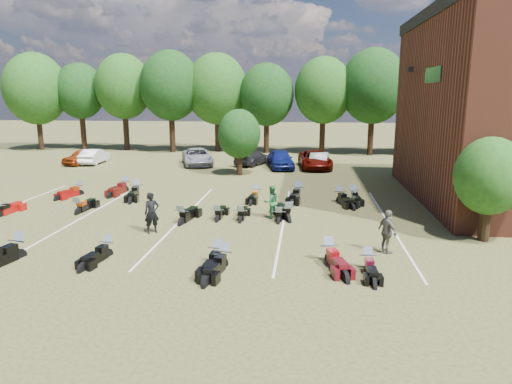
# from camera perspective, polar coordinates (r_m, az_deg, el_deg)

# --- Properties ---
(ground) EXTENTS (160.00, 160.00, 0.00)m
(ground) POSITION_cam_1_polar(r_m,az_deg,el_deg) (19.50, -2.89, -5.90)
(ground) COLOR brown
(ground) RESTS_ON ground
(car_0) EXTENTS (2.67, 4.18, 1.32)m
(car_0) POSITION_cam_1_polar(r_m,az_deg,el_deg) (42.55, -20.83, 4.16)
(car_0) COLOR maroon
(car_0) RESTS_ON ground
(car_1) EXTENTS (1.52, 3.99, 1.30)m
(car_1) POSITION_cam_1_polar(r_m,az_deg,el_deg) (42.52, -19.54, 4.23)
(car_1) COLOR silver
(car_1) RESTS_ON ground
(car_2) EXTENTS (3.89, 5.63, 1.43)m
(car_2) POSITION_cam_1_polar(r_m,az_deg,el_deg) (39.62, -7.35, 4.39)
(car_2) COLOR #9C9EA5
(car_2) RESTS_ON ground
(car_3) EXTENTS (3.25, 4.74, 1.28)m
(car_3) POSITION_cam_1_polar(r_m,az_deg,el_deg) (39.43, -0.45, 4.34)
(car_3) COLOR black
(car_3) RESTS_ON ground
(car_4) EXTENTS (2.74, 4.82, 1.55)m
(car_4) POSITION_cam_1_polar(r_m,az_deg,el_deg) (37.55, 3.06, 4.13)
(car_4) COLOR #0C1354
(car_4) RESTS_ON ground
(car_5) EXTENTS (1.82, 4.18, 1.34)m
(car_5) POSITION_cam_1_polar(r_m,az_deg,el_deg) (38.24, 7.96, 4.02)
(car_5) COLOR #A6A6A1
(car_5) RESTS_ON ground
(car_6) EXTENTS (2.96, 5.48, 1.46)m
(car_6) POSITION_cam_1_polar(r_m,az_deg,el_deg) (37.87, 7.38, 4.05)
(car_6) COLOR #540A04
(car_6) RESTS_ON ground
(car_7) EXTENTS (4.02, 5.91, 1.59)m
(car_7) POSITION_cam_1_polar(r_m,az_deg,el_deg) (38.54, 21.28, 3.55)
(car_7) COLOR #313236
(car_7) RESTS_ON ground
(person_black) EXTENTS (0.80, 0.73, 1.82)m
(person_black) POSITION_cam_1_polar(r_m,az_deg,el_deg) (20.60, -12.90, -2.56)
(person_black) COLOR black
(person_black) RESTS_ON ground
(person_green) EXTENTS (1.01, 0.94, 1.65)m
(person_green) POSITION_cam_1_polar(r_m,az_deg,el_deg) (22.48, 1.94, -1.25)
(person_green) COLOR #286A36
(person_green) RESTS_ON ground
(person_grey) EXTENTS (0.86, 1.09, 1.72)m
(person_grey) POSITION_cam_1_polar(r_m,az_deg,el_deg) (18.27, 16.09, -4.81)
(person_grey) COLOR #605A52
(person_grey) RESTS_ON ground
(motorcycle_0) EXTENTS (1.26, 2.59, 1.39)m
(motorcycle_0) POSITION_cam_1_polar(r_m,az_deg,el_deg) (19.47, -27.54, -7.36)
(motorcycle_0) COLOR black
(motorcycle_0) RESTS_ON ground
(motorcycle_2) EXTENTS (0.99, 2.16, 1.16)m
(motorcycle_2) POSITION_cam_1_polar(r_m,az_deg,el_deg) (18.37, -18.06, -7.68)
(motorcycle_2) COLOR black
(motorcycle_2) RESTS_ON ground
(motorcycle_3) EXTENTS (1.09, 2.32, 1.24)m
(motorcycle_3) POSITION_cam_1_polar(r_m,az_deg,el_deg) (16.46, -4.06, -9.42)
(motorcycle_3) COLOR black
(motorcycle_3) RESTS_ON ground
(motorcycle_4) EXTENTS (0.88, 2.32, 1.27)m
(motorcycle_4) POSITION_cam_1_polar(r_m,az_deg,el_deg) (16.77, -4.79, -9.01)
(motorcycle_4) COLOR black
(motorcycle_4) RESTS_ON ground
(motorcycle_5) EXTENTS (0.68, 2.02, 1.12)m
(motorcycle_5) POSITION_cam_1_polar(r_m,az_deg,el_deg) (16.70, 13.74, -9.43)
(motorcycle_5) COLOR black
(motorcycle_5) RESTS_ON ground
(motorcycle_6) EXTENTS (1.35, 2.49, 1.32)m
(motorcycle_6) POSITION_cam_1_polar(r_m,az_deg,el_deg) (17.12, 9.13, -8.68)
(motorcycle_6) COLOR #4D0B11
(motorcycle_6) RESTS_ON ground
(motorcycle_7) EXTENTS (0.88, 2.25, 1.23)m
(motorcycle_7) POSITION_cam_1_polar(r_m,az_deg,el_deg) (26.22, -29.34, -2.74)
(motorcycle_7) COLOR #9D0F0B
(motorcycle_7) RESTS_ON ground
(motorcycle_8) EXTENTS (0.82, 2.27, 1.25)m
(motorcycle_8) POSITION_cam_1_polar(r_m,az_deg,el_deg) (25.17, -21.27, -2.55)
(motorcycle_8) COLOR black
(motorcycle_8) RESTS_ON ground
(motorcycle_9) EXTENTS (1.12, 2.48, 1.33)m
(motorcycle_9) POSITION_cam_1_polar(r_m,az_deg,el_deg) (21.88, -9.26, -4.02)
(motorcycle_9) COLOR black
(motorcycle_9) RESTS_ON ground
(motorcycle_10) EXTENTS (0.68, 2.08, 1.16)m
(motorcycle_10) POSITION_cam_1_polar(r_m,az_deg,el_deg) (22.01, -1.93, -3.76)
(motorcycle_10) COLOR black
(motorcycle_10) RESTS_ON ground
(motorcycle_11) EXTENTS (0.72, 2.08, 1.15)m
(motorcycle_11) POSITION_cam_1_polar(r_m,az_deg,el_deg) (22.22, -4.83, -3.65)
(motorcycle_11) COLOR black
(motorcycle_11) RESTS_ON ground
(motorcycle_12) EXTENTS (1.58, 2.61, 1.39)m
(motorcycle_12) POSITION_cam_1_polar(r_m,az_deg,el_deg) (22.17, 4.00, -3.66)
(motorcycle_12) COLOR black
(motorcycle_12) RESTS_ON ground
(motorcycle_13) EXTENTS (0.75, 2.06, 1.13)m
(motorcycle_13) POSITION_cam_1_polar(r_m,az_deg,el_deg) (21.87, 2.86, -3.87)
(motorcycle_13) COLOR black
(motorcycle_13) RESTS_ON ground
(motorcycle_14) EXTENTS (1.08, 2.55, 1.38)m
(motorcycle_14) POSITION_cam_1_polar(r_m,az_deg,el_deg) (29.85, -16.02, 0.04)
(motorcycle_14) COLOR #4B0D0A
(motorcycle_14) RESTS_ON ground
(motorcycle_15) EXTENTS (1.40, 2.32, 1.23)m
(motorcycle_15) POSITION_cam_1_polar(r_m,az_deg,el_deg) (29.78, -21.19, -0.34)
(motorcycle_15) COLOR maroon
(motorcycle_15) RESTS_ON ground
(motorcycle_16) EXTENTS (1.21, 2.62, 1.41)m
(motorcycle_16) POSITION_cam_1_polar(r_m,az_deg,el_deg) (28.37, -14.64, -0.50)
(motorcycle_16) COLOR black
(motorcycle_16) RESTS_ON ground
(motorcycle_17) EXTENTS (0.86, 2.19, 1.19)m
(motorcycle_17) POSITION_cam_1_polar(r_m,az_deg,el_deg) (26.69, 0.03, -0.89)
(motorcycle_17) COLOR black
(motorcycle_17) RESTS_ON ground
(motorcycle_18) EXTENTS (1.19, 2.62, 1.41)m
(motorcycle_18) POSITION_cam_1_polar(r_m,az_deg,el_deg) (26.89, 5.24, -0.84)
(motorcycle_18) COLOR black
(motorcycle_18) RESTS_ON ground
(motorcycle_19) EXTENTS (0.88, 2.25, 1.23)m
(motorcycle_19) POSITION_cam_1_polar(r_m,az_deg,el_deg) (27.01, 12.05, -1.01)
(motorcycle_19) COLOR black
(motorcycle_19) RESTS_ON ground
(motorcycle_20) EXTENTS (1.49, 2.47, 1.31)m
(motorcycle_20) POSITION_cam_1_polar(r_m,az_deg,el_deg) (26.30, 10.38, -1.29)
(motorcycle_20) COLOR black
(motorcycle_20) RESTS_ON ground
(tree_line) EXTENTS (56.00, 6.00, 9.79)m
(tree_line) POSITION_cam_1_polar(r_m,az_deg,el_deg) (47.45, 1.50, 12.55)
(tree_line) COLOR black
(tree_line) RESTS_ON ground
(young_tree_near_building) EXTENTS (2.80, 2.80, 4.16)m
(young_tree_near_building) POSITION_cam_1_polar(r_m,az_deg,el_deg) (20.95, 27.18, 1.78)
(young_tree_near_building) COLOR black
(young_tree_near_building) RESTS_ON ground
(young_tree_midfield) EXTENTS (3.20, 3.20, 4.70)m
(young_tree_midfield) POSITION_cam_1_polar(r_m,az_deg,el_deg) (34.28, -2.13, 7.27)
(young_tree_midfield) COLOR black
(young_tree_midfield) RESTS_ON ground
(parking_lines) EXTENTS (20.10, 14.00, 0.01)m
(parking_lines) POSITION_cam_1_polar(r_m,az_deg,el_deg) (22.93, -9.12, -3.24)
(parking_lines) COLOR silver
(parking_lines) RESTS_ON ground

